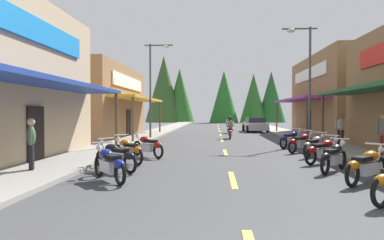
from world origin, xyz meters
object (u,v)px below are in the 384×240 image
streetlamp_right (305,69)px  motorcycle_parked_left_1 (116,156)px  motorcycle_parked_left_3 (148,145)px  pedestrian_waiting (341,127)px  motorcycle_parked_right_4 (315,145)px  rider_cruising_lead (230,130)px  parked_car_curbside (255,125)px  motorcycle_parked_right_1 (367,165)px  rider_cruising_trailing (229,126)px  pedestrian_browsing (384,132)px  motorcycle_parked_right_2 (334,156)px  pedestrian_by_shop (31,141)px  motorcycle_parked_left_0 (109,163)px  motorcycle_parked_right_6 (291,139)px  motorcycle_parked_left_2 (128,150)px  motorcycle_parked_right_5 (302,142)px  streetlamp_left (154,78)px  motorcycle_parked_right_3 (323,150)px

streetlamp_right → motorcycle_parked_left_1: size_ratio=3.90×
motorcycle_parked_left_3 → pedestrian_waiting: bearing=-109.6°
motorcycle_parked_right_4 → rider_cruising_lead: (-3.08, 9.65, 0.17)m
rider_cruising_lead → parked_car_curbside: size_ratio=0.49×
motorcycle_parked_right_1 → rider_cruising_trailing: 21.37m
rider_cruising_lead → pedestrian_browsing: 11.41m
motorcycle_parked_right_2 → pedestrian_by_shop: (-9.34, -0.91, 0.50)m
motorcycle_parked_left_0 → rider_cruising_trailing: 21.69m
motorcycle_parked_right_6 → pedestrian_browsing: (2.88, -3.71, 0.57)m
motorcycle_parked_right_1 → motorcycle_parked_left_2: 7.84m
motorcycle_parked_right_5 → pedestrian_waiting: pedestrian_waiting is taller
streetlamp_left → streetlamp_right: streetlamp_right is taller
motorcycle_parked_left_3 → streetlamp_right: bearing=-99.5°
motorcycle_parked_left_2 → motorcycle_parked_right_4: bearing=-116.3°
motorcycle_parked_right_6 → motorcycle_parked_left_0: 11.33m
streetlamp_right → pedestrian_browsing: (1.64, -5.86, -3.33)m
streetlamp_left → motorcycle_parked_right_2: bearing=-58.1°
streetlamp_left → motorcycle_parked_right_4: streetlamp_left is taller
motorcycle_parked_right_5 → streetlamp_right: bearing=30.9°
motorcycle_parked_right_5 → pedestrian_by_shop: 11.42m
streetlamp_right → rider_cruising_trailing: streetlamp_right is taller
rider_cruising_trailing → parked_car_curbside: 3.88m
motorcycle_parked_left_0 → pedestrian_by_shop: 2.92m
pedestrian_by_shop → parked_car_curbside: 25.07m
motorcycle_parked_right_4 → rider_cruising_lead: rider_cruising_lead is taller
motorcycle_parked_right_3 → motorcycle_parked_left_0: same height
motorcycle_parked_left_1 → rider_cruising_trailing: size_ratio=0.82×
streetlamp_left → streetlamp_right: size_ratio=0.98×
motorcycle_parked_right_1 → motorcycle_parked_left_1: same height
motorcycle_parked_right_2 → parked_car_curbside: (0.20, 22.27, 0.20)m
motorcycle_parked_right_1 → motorcycle_parked_left_2: size_ratio=1.03×
streetlamp_left → motorcycle_parked_left_0: 15.24m
motorcycle_parked_left_0 → rider_cruising_lead: bearing=-54.0°
motorcycle_parked_left_3 → pedestrian_by_shop: (-2.80, -4.05, 0.50)m
motorcycle_parked_left_2 → motorcycle_parked_left_3: 1.77m
motorcycle_parked_right_2 → motorcycle_parked_right_5: (0.31, 5.18, 0.00)m
motorcycle_parked_left_1 → rider_cruising_lead: rider_cruising_lead is taller
streetlamp_left → pedestrian_by_shop: size_ratio=3.94×
rider_cruising_lead → parked_car_curbside: (2.82, 9.02, 0.03)m
streetlamp_right → pedestrian_browsing: streetlamp_right is taller
motorcycle_parked_left_2 → rider_cruising_trailing: rider_cruising_trailing is taller
motorcycle_parked_right_2 → motorcycle_parked_right_4: (0.46, 3.60, 0.00)m
motorcycle_parked_left_0 → motorcycle_parked_right_5: bearing=-83.8°
motorcycle_parked_left_0 → pedestrian_browsing: 11.12m
pedestrian_waiting → rider_cruising_trailing: bearing=-127.5°
motorcycle_parked_right_4 → motorcycle_parked_left_1: (-7.35, -3.91, 0.00)m
pedestrian_browsing → pedestrian_waiting: bearing=-131.0°
motorcycle_parked_right_3 → motorcycle_parked_left_0: size_ratio=1.01×
parked_car_curbside → motorcycle_parked_right_3: bearing=177.2°
streetlamp_right → motorcycle_parked_left_2: 12.19m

